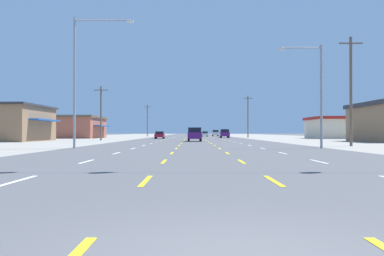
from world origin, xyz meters
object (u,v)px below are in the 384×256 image
suv_far_right_far (217,133)px  suv_far_right_mid (226,133)px  hatchback_inner_right_midfar (207,134)px  suv_center_turn_nearest (196,134)px  streetlight_left_row_0 (82,72)px  streetlight_right_row_0 (319,88)px  sedan_far_left_near (161,135)px

suv_far_right_far → suv_far_right_mid: bearing=-90.0°
suv_far_right_mid → hatchback_inner_right_midfar: (-3.68, 26.85, -0.24)m
suv_center_turn_nearest → suv_far_right_far: same height
streetlight_left_row_0 → streetlight_right_row_0: (19.43, -0.00, -1.34)m
suv_far_right_far → streetlight_right_row_0: (2.81, -99.34, 3.92)m
suv_center_turn_nearest → sedan_far_left_near: suv_center_turn_nearest is taller
suv_center_turn_nearest → suv_far_right_far: 73.94m
suv_center_turn_nearest → streetlight_right_row_0: bearing=-69.0°
suv_far_right_far → streetlight_left_row_0: bearing=-99.5°
suv_far_right_mid → suv_far_right_far: bearing=90.0°
suv_center_turn_nearest → sedan_far_left_near: (-6.80, 23.41, -0.27)m
sedan_far_left_near → hatchback_inner_right_midfar: hatchback_inner_right_midfar is taller
hatchback_inner_right_midfar → streetlight_left_row_0: size_ratio=0.36×
sedan_far_left_near → hatchback_inner_right_midfar: (10.20, 39.25, 0.03)m
suv_center_turn_nearest → streetlight_left_row_0: (-9.54, -25.74, 5.26)m
streetlight_left_row_0 → streetlight_right_row_0: bearing=-0.0°
hatchback_inner_right_midfar → streetlight_left_row_0: 89.51m
sedan_far_left_near → suv_far_right_far: size_ratio=0.92×
suv_center_turn_nearest → streetlight_right_row_0: 27.85m
sedan_far_left_near → streetlight_left_row_0: size_ratio=0.42×
suv_center_turn_nearest → streetlight_left_row_0: size_ratio=0.45×
streetlight_left_row_0 → hatchback_inner_right_midfar: bearing=81.7°
sedan_far_left_near → hatchback_inner_right_midfar: bearing=75.4°
suv_far_right_mid → streetlight_right_row_0: (2.81, -61.54, 3.92)m
suv_far_right_mid → streetlight_left_row_0: size_ratio=0.45×
sedan_far_left_near → streetlight_left_row_0: (-2.74, -49.15, 5.53)m
hatchback_inner_right_midfar → streetlight_right_row_0: bearing=-85.8°
hatchback_inner_right_midfar → suv_far_right_far: 11.55m
suv_center_turn_nearest → streetlight_right_row_0: (9.89, -25.74, 3.92)m
sedan_far_left_near → suv_far_right_mid: 18.61m
suv_far_right_mid → streetlight_left_row_0: 63.96m
streetlight_right_row_0 → streetlight_left_row_0: bearing=180.0°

